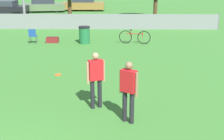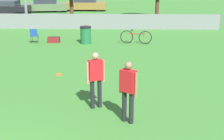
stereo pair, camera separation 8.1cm
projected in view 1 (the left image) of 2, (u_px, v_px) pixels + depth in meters
name	position (u px, v px, depth m)	size (l,w,h in m)	color
fence_backline	(80.00, 22.00, 22.57)	(20.07, 0.07, 1.21)	gray
player_defender_red	(129.00, 88.00, 8.37)	(0.49, 0.42, 1.74)	black
player_thrower_red	(96.00, 76.00, 9.29)	(0.54, 0.37, 1.74)	black
frisbee_disc	(58.00, 75.00, 12.61)	(0.27, 0.27, 0.03)	#E5591E
folding_chair_sideline	(33.00, 35.00, 18.03)	(0.44, 0.44, 0.86)	#333338
bicycle_sideline	(135.00, 37.00, 18.03)	(1.82, 0.45, 0.81)	black
trash_bin	(84.00, 35.00, 18.02)	(0.65, 0.65, 1.00)	#1E6638
gear_bag_sideline	(52.00, 40.00, 18.37)	(0.70, 0.39, 0.34)	maroon
parked_car_dark	(5.00, 8.00, 30.00)	(4.34, 2.00, 1.37)	black
parked_car_olive	(44.00, 5.00, 32.28)	(4.55, 2.38, 1.38)	black
parked_car_tan	(84.00, 4.00, 33.31)	(4.40, 1.78, 1.47)	black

